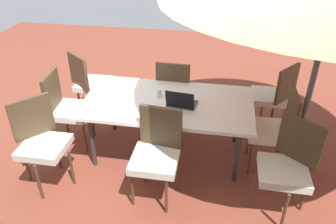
{
  "coord_description": "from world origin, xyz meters",
  "views": [
    {
      "loc": [
        -0.57,
        3.28,
        2.61
      ],
      "look_at": [
        0.0,
        0.0,
        0.59
      ],
      "focal_mm": 35.52,
      "sensor_mm": 36.0,
      "label": 1
    }
  ],
  "objects": [
    {
      "name": "laptop",
      "position": [
        -0.16,
        0.09,
        0.79
      ],
      "size": [
        0.35,
        0.28,
        0.21
      ],
      "rotation": [
        0.0,
        0.0,
        -0.13
      ],
      "color": "#2D2D33",
      "rests_on": "dining_table"
    },
    {
      "name": "chair_north",
      "position": [
        -0.01,
        0.7,
        0.55
      ],
      "size": [
        0.48,
        0.49,
        0.98
      ],
      "rotation": [
        0.0,
        0.0,
        3.01
      ],
      "color": "silver",
      "rests_on": "ground_plane"
    },
    {
      "name": "dining_table",
      "position": [
        0.0,
        0.0,
        0.69
      ],
      "size": [
        1.94,
        1.06,
        0.74
      ],
      "color": "white",
      "rests_on": "ground_plane"
    },
    {
      "name": "ground_plane",
      "position": [
        0.0,
        0.0,
        -0.01
      ],
      "size": [
        10.0,
        10.0,
        0.02
      ],
      "primitive_type": "cube",
      "color": "brown"
    },
    {
      "name": "chair_southeast",
      "position": [
        1.25,
        -0.7,
        0.55
      ],
      "size": [
        0.58,
        0.58,
        0.98
      ],
      "rotation": [
        0.0,
        0.0,
        5.62
      ],
      "color": "silver",
      "rests_on": "ground_plane"
    },
    {
      "name": "chair_east",
      "position": [
        1.27,
        0.01,
        0.55
      ],
      "size": [
        0.48,
        0.47,
        0.98
      ],
      "rotation": [
        0.0,
        0.0,
        4.81
      ],
      "color": "silver",
      "rests_on": "ground_plane"
    },
    {
      "name": "cup",
      "position": [
        0.13,
        -0.09,
        0.79
      ],
      "size": [
        0.06,
        0.06,
        0.09
      ],
      "primitive_type": "cylinder",
      "color": "white",
      "rests_on": "dining_table"
    },
    {
      "name": "chair_west",
      "position": [
        -1.22,
        0.04,
        0.55
      ],
      "size": [
        0.46,
        0.46,
        0.98
      ],
      "rotation": [
        0.0,
        0.0,
        1.58
      ],
      "color": "silver",
      "rests_on": "ground_plane"
    },
    {
      "name": "chair_southwest",
      "position": [
        -1.29,
        -0.76,
        0.55
      ],
      "size": [
        0.58,
        0.58,
        0.98
      ],
      "rotation": [
        0.0,
        0.0,
        0.91
      ],
      "color": "silver",
      "rests_on": "ground_plane"
    },
    {
      "name": "chair_northwest",
      "position": [
        -1.28,
        0.68,
        0.55
      ],
      "size": [
        0.58,
        0.58,
        0.98
      ],
      "rotation": [
        0.0,
        0.0,
        2.47
      ],
      "color": "silver",
      "rests_on": "ground_plane"
    },
    {
      "name": "chair_south",
      "position": [
        0.03,
        -0.67,
        0.55
      ],
      "size": [
        0.46,
        0.47,
        0.98
      ],
      "rotation": [
        0.0,
        0.0,
        -0.03
      ],
      "color": "silver",
      "rests_on": "ground_plane"
    },
    {
      "name": "chair_northeast",
      "position": [
        1.24,
        0.71,
        0.55
      ],
      "size": [
        0.59,
        0.58,
        0.98
      ],
      "rotation": [
        0.0,
        0.0,
        4.0
      ],
      "color": "silver",
      "rests_on": "ground_plane"
    }
  ]
}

